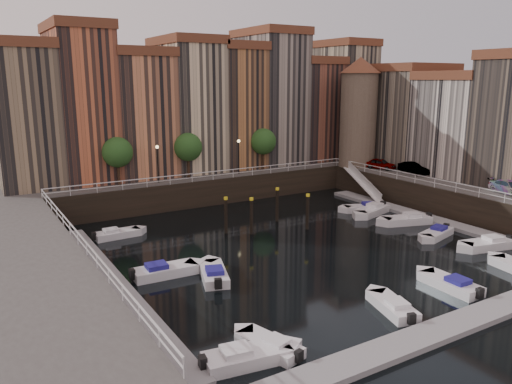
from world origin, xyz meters
TOP-DOWN VIEW (x-y plane):
  - ground at (0.00, 0.00)m, footprint 200.00×200.00m
  - quay_far at (0.00, 26.00)m, footprint 80.00×20.00m
  - quay_right at (28.00, -2.00)m, footprint 20.00×36.00m
  - dock_left at (-16.20, -1.00)m, footprint 2.00×28.00m
  - dock_right at (16.20, -1.00)m, footprint 2.00×28.00m
  - dock_near at (0.00, -17.00)m, footprint 30.00×2.00m
  - mountains at (1.72, 110.00)m, footprint 145.00×100.00m
  - far_terrace at (3.31, 23.50)m, footprint 48.70×10.30m
  - right_terrace at (26.50, 3.80)m, footprint 9.30×24.30m
  - corner_tower at (20.00, 14.50)m, footprint 5.20×5.20m
  - promenade_trees at (-1.33, 18.20)m, footprint 21.20×3.20m
  - street_lamps at (-1.00, 17.20)m, footprint 10.36×0.36m
  - railings at (0.00, 4.88)m, footprint 36.08×34.04m
  - gangway at (17.10, 10.00)m, footprint 2.78×8.32m
  - mooring_pilings at (0.22, 5.15)m, footprint 7.62×4.18m
  - boat_left_0 at (-13.06, -13.98)m, footprint 4.89×2.37m
  - boat_left_2 at (-12.43, -0.88)m, footprint 4.98×1.99m
  - boat_left_4 at (-12.84, 9.97)m, footprint 4.34×1.77m
  - boat_right_0 at (13.45, -9.36)m, footprint 5.01×2.71m
  - boat_right_1 at (12.32, -4.94)m, footprint 4.47×2.61m
  - boat_right_2 at (13.31, -0.56)m, footprint 5.21×3.20m
  - boat_right_3 at (12.85, 3.92)m, footprint 5.23×3.18m
  - boat_right_4 at (13.04, 5.22)m, footprint 4.62×3.14m
  - boat_near_0 at (-11.29, -13.61)m, footprint 2.43×4.19m
  - boat_near_1 at (-2.32, -13.67)m, footprint 2.59×4.42m
  - boat_near_2 at (3.65, -13.31)m, footprint 1.80×4.69m
  - car_a at (20.76, 10.92)m, footprint 2.67×4.15m
  - car_b at (21.79, 6.43)m, footprint 1.98×4.43m
  - car_c at (21.55, -5.77)m, footprint 2.77×4.77m
  - boat_extra_681 at (-9.52, -3.26)m, footprint 3.06×4.84m

SIDE VIEW (x-z plane):
  - ground at x=0.00m, z-range 0.00..0.00m
  - dock_left at x=-16.20m, z-range 0.00..0.35m
  - dock_right at x=16.20m, z-range 0.00..0.35m
  - dock_near at x=0.00m, z-range 0.00..0.35m
  - boat_near_0 at x=-11.29m, z-range -0.15..0.79m
  - boat_left_4 at x=-12.84m, z-range -0.16..0.83m
  - boat_near_1 at x=-2.32m, z-range -0.16..0.83m
  - boat_right_1 at x=12.32m, z-range -0.16..0.84m
  - boat_right_4 at x=13.04m, z-range -0.17..0.88m
  - boat_near_2 at x=3.65m, z-range -0.17..0.90m
  - boat_extra_681 at x=-9.52m, z-range -0.18..0.91m
  - boat_left_0 at x=-13.06m, z-range -0.18..0.92m
  - boat_right_0 at x=13.45m, z-range -0.18..0.94m
  - boat_left_2 at x=-12.43m, z-range -0.19..0.95m
  - boat_right_2 at x=13.31m, z-range -0.19..0.98m
  - boat_right_3 at x=12.85m, z-range -0.19..0.98m
  - quay_far at x=0.00m, z-range 0.00..3.00m
  - quay_right at x=28.00m, z-range 0.00..3.00m
  - mooring_pilings at x=0.22m, z-range -0.24..3.54m
  - gangway at x=17.10m, z-range 0.05..3.78m
  - car_c at x=21.55m, z-range 3.00..4.30m
  - car_a at x=20.76m, z-range 3.00..4.31m
  - car_b at x=21.79m, z-range 3.00..4.41m
  - railings at x=0.00m, z-range 3.53..4.05m
  - street_lamps at x=-1.00m, z-range 3.81..7.99m
  - promenade_trees at x=-1.33m, z-range 3.98..9.18m
  - mountains at x=1.72m, z-range -1.08..16.92m
  - right_terrace at x=26.50m, z-range 2.56..16.56m
  - corner_tower at x=20.00m, z-range 3.29..17.09m
  - far_terrace at x=3.31m, z-range 2.20..19.70m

